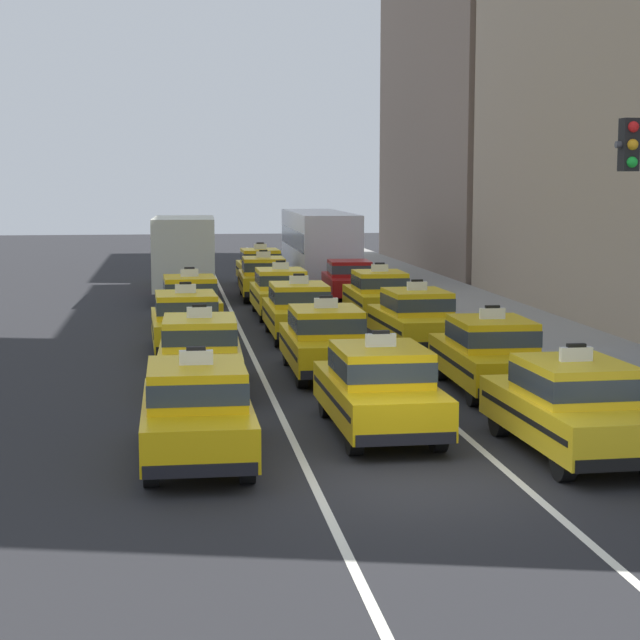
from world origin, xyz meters
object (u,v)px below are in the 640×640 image
(taxi_center_nearest, at_px, (379,387))
(taxi_right_fourth, at_px, (379,294))
(taxi_right_nearest, at_px, (572,405))
(taxi_center_third, at_px, (298,310))
(sedan_right_fifth, at_px, (349,279))
(taxi_center_second, at_px, (325,340))
(taxi_right_second, at_px, (490,353))
(box_truck_left_fifth, at_px, (185,255))
(taxi_left_nearest, at_px, (197,410))
(taxi_left_second, at_px, (200,352))
(taxi_center_sixth, at_px, (260,267))
(taxi_right_third, at_px, (416,318))
(taxi_left_sixth, at_px, (181,264))
(taxi_center_fifth, at_px, (263,277))
(taxi_left_third, at_px, (186,321))
(taxi_center_fourth, at_px, (281,291))
(bus_right_sixth, at_px, (319,242))
(taxi_left_fourth, at_px, (190,301))
(fire_hydrant, at_px, (639,385))

(taxi_center_nearest, bearing_deg, taxi_right_fourth, 79.09)
(taxi_right_nearest, xyz_separation_m, taxi_right_fourth, (0.19, 18.34, 0.00))
(taxi_center_third, xyz_separation_m, sedan_right_fifth, (3.18, 10.07, -0.03))
(taxi_center_nearest, relative_size, taxi_center_second, 1.00)
(taxi_right_fourth, bearing_deg, taxi_right_second, -89.68)
(box_truck_left_fifth, distance_m, taxi_right_nearest, 26.36)
(taxi_left_nearest, xyz_separation_m, taxi_right_nearest, (6.36, -0.53, 0.00))
(taxi_left_second, bearing_deg, taxi_left_nearest, -92.08)
(taxi_center_sixth, distance_m, taxi_right_second, 25.19)
(taxi_center_sixth, distance_m, taxi_right_third, 18.84)
(box_truck_left_fifth, xyz_separation_m, taxi_right_nearest, (6.19, -25.60, -0.90))
(taxi_left_nearest, height_order, box_truck_left_fifth, box_truck_left_fifth)
(taxi_left_nearest, height_order, taxi_center_second, same)
(taxi_left_sixth, xyz_separation_m, taxi_center_second, (3.19, -24.39, 0.00))
(taxi_left_nearest, relative_size, taxi_left_second, 0.99)
(taxi_center_fifth, xyz_separation_m, taxi_right_fourth, (3.29, -7.12, 0.00))
(taxi_center_second, bearing_deg, taxi_right_second, -37.14)
(taxi_left_third, bearing_deg, taxi_center_fourth, 66.08)
(taxi_right_third, bearing_deg, sedan_right_fifth, 89.27)
(bus_right_sixth, bearing_deg, taxi_right_nearest, -90.24)
(taxi_left_fourth, relative_size, fire_hydrant, 6.32)
(taxi_left_fourth, distance_m, taxi_right_second, 13.26)
(taxi_left_sixth, distance_m, taxi_right_nearest, 33.19)
(taxi_left_sixth, bearing_deg, taxi_center_fourth, -75.70)
(taxi_right_second, relative_size, taxi_right_fourth, 1.00)
(taxi_left_third, relative_size, taxi_center_fourth, 1.01)
(bus_right_sixth, bearing_deg, taxi_left_third, -107.32)
(box_truck_left_fifth, xyz_separation_m, taxi_center_sixth, (3.39, 5.08, -0.90))
(taxi_left_fourth, relative_size, taxi_center_third, 1.01)
(taxi_center_third, xyz_separation_m, taxi_right_third, (3.03, -2.33, 0.00))
(taxi_left_second, xyz_separation_m, taxi_center_fourth, (3.13, 12.99, 0.00))
(bus_right_sixth, bearing_deg, taxi_center_fifth, -113.26)
(taxi_left_second, xyz_separation_m, box_truck_left_fifth, (-0.06, 18.85, 0.90))
(taxi_right_nearest, bearing_deg, taxi_right_fourth, 89.42)
(taxi_right_nearest, bearing_deg, box_truck_left_fifth, 103.59)
(taxi_center_fourth, height_order, taxi_center_sixth, same)
(fire_hydrant, bearing_deg, box_truck_left_fifth, 111.63)
(taxi_left_third, xyz_separation_m, box_truck_left_fifth, (0.17, 13.44, 0.90))
(taxi_right_fourth, height_order, bus_right_sixth, bus_right_sixth)
(taxi_left_fourth, xyz_separation_m, taxi_right_third, (6.18, -5.22, 0.00))
(taxi_left_fourth, relative_size, taxi_center_fourth, 1.01)
(taxi_left_sixth, relative_size, taxi_right_nearest, 1.00)
(taxi_right_second, xyz_separation_m, sedan_right_fifth, (-0.08, 18.78, -0.03))
(taxi_left_sixth, bearing_deg, taxi_right_nearest, -79.10)
(taxi_center_second, height_order, taxi_center_third, same)
(taxi_center_second, distance_m, taxi_right_second, 4.19)
(taxi_center_fourth, bearing_deg, taxi_right_third, -68.58)
(taxi_left_fourth, bearing_deg, taxi_right_nearest, -70.37)
(taxi_right_fourth, distance_m, bus_right_sixth, 14.69)
(sedan_right_fifth, bearing_deg, taxi_left_third, -118.02)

